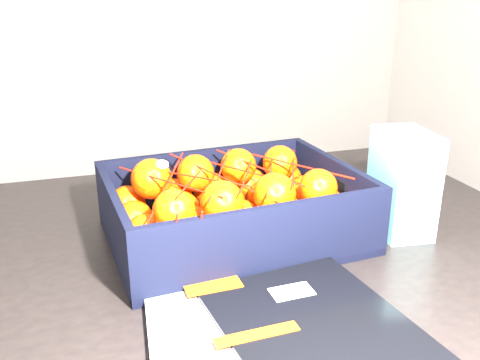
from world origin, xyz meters
name	(u,v)px	position (x,y,z in m)	size (l,w,h in m)	color
table	(198,301)	(-0.23, -0.33, 0.65)	(1.26, 0.90, 0.75)	black
magazine_stack	(283,346)	(-0.21, -0.61, 0.76)	(0.33, 0.34, 0.02)	beige
produce_crate	(233,218)	(-0.16, -0.32, 0.78)	(0.39, 0.29, 0.11)	olive
clementine_heap	(231,205)	(-0.16, -0.32, 0.81)	(0.37, 0.27, 0.12)	#F14505
mesh_net	(230,178)	(-0.17, -0.33, 0.86)	(0.32, 0.25, 0.09)	red
retail_carton	(402,183)	(0.11, -0.40, 0.84)	(0.08, 0.11, 0.17)	white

